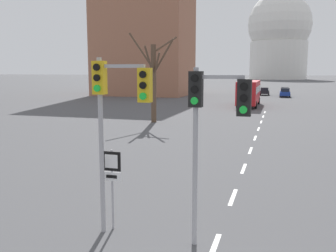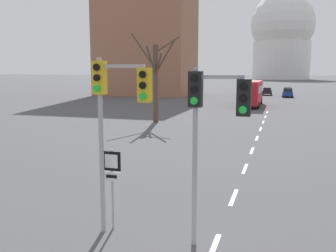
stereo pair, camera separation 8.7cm
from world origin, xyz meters
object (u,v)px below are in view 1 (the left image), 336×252
sedan_near_left (285,91)px  traffic_signal_near_left (115,102)px  sedan_mid_centre (265,91)px  city_bus (249,91)px  route_sign_post (112,176)px  sedan_near_right (285,92)px  traffic_signal_centre_tall (212,113)px

sedan_near_left → traffic_signal_near_left: bearing=-94.6°
traffic_signal_near_left → sedan_near_left: bearing=85.4°
sedan_mid_centre → city_bus: city_bus is taller
route_sign_post → city_bus: size_ratio=0.23×
traffic_signal_near_left → sedan_mid_centre: bearing=88.6°
sedan_near_right → route_sign_post: bearing=-95.3°
sedan_near_right → sedan_mid_centre: sedan_near_right is taller
sedan_near_right → sedan_mid_centre: (-3.87, 4.53, -0.06)m
traffic_signal_centre_tall → route_sign_post: traffic_signal_centre_tall is taller
route_sign_post → sedan_near_right: route_sign_post is taller
traffic_signal_centre_tall → sedan_near_left: traffic_signal_centre_tall is taller
sedan_mid_centre → sedan_near_left: bearing=8.9°
city_bus → route_sign_post: bearing=-91.0°
traffic_signal_centre_tall → sedan_near_left: 68.64m
traffic_signal_centre_tall → city_bus: traffic_signal_centre_tall is taller
traffic_signal_near_left → city_bus: size_ratio=0.49×
traffic_signal_centre_tall → route_sign_post: bearing=174.6°
traffic_signal_near_left → sedan_near_right: traffic_signal_near_left is taller
traffic_signal_near_left → traffic_signal_centre_tall: bearing=-0.6°
route_sign_post → sedan_near_left: route_sign_post is taller
traffic_signal_near_left → sedan_near_right: (5.52, 63.35, -3.15)m
sedan_mid_centre → route_sign_post: bearing=-91.6°
traffic_signal_centre_tall → route_sign_post: (-3.11, 0.29, -2.05)m
traffic_signal_near_left → sedan_near_left: 68.79m
traffic_signal_near_left → traffic_signal_centre_tall: 2.84m
sedan_near_left → traffic_signal_centre_tall: bearing=-92.3°
sedan_near_left → sedan_mid_centre: sedan_near_left is taller
city_bus → sedan_near_left: bearing=78.8°
traffic_signal_centre_tall → sedan_mid_centre: size_ratio=1.30×
sedan_near_left → city_bus: bearing=-101.2°
sedan_near_right → city_bus: bearing=-103.9°
route_sign_post → sedan_near_right: 63.36m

